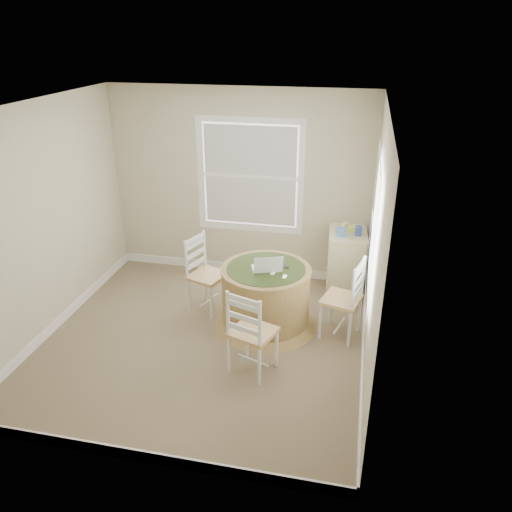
% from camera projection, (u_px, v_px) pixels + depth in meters
% --- Properties ---
extents(room, '(3.64, 3.64, 2.64)m').
position_uv_depth(room, '(218.00, 231.00, 5.30)').
color(room, '#7F7150').
rests_on(room, ground).
extents(round_table, '(1.23, 1.23, 0.75)m').
position_uv_depth(round_table, '(266.00, 294.00, 5.87)').
color(round_table, olive).
rests_on(round_table, ground).
extents(chair_left, '(0.52, 0.53, 0.95)m').
position_uv_depth(chair_left, '(208.00, 276.00, 6.17)').
color(chair_left, white).
rests_on(chair_left, ground).
extents(chair_near, '(0.53, 0.52, 0.95)m').
position_uv_depth(chair_near, '(253.00, 332.00, 5.04)').
color(chair_near, white).
rests_on(chair_near, ground).
extents(chair_right, '(0.50, 0.51, 0.95)m').
position_uv_depth(chair_right, '(341.00, 299.00, 5.64)').
color(chair_right, white).
rests_on(chair_right, ground).
extents(laptop, '(0.40, 0.38, 0.23)m').
position_uv_depth(laptop, '(267.00, 268.00, 5.68)').
color(laptop, white).
rests_on(laptop, round_table).
extents(mouse, '(0.07, 0.10, 0.03)m').
position_uv_depth(mouse, '(272.00, 273.00, 5.61)').
color(mouse, white).
rests_on(mouse, round_table).
extents(phone, '(0.05, 0.09, 0.02)m').
position_uv_depth(phone, '(285.00, 277.00, 5.53)').
color(phone, '#B7BABF').
rests_on(phone, round_table).
extents(keys, '(0.06, 0.05, 0.02)m').
position_uv_depth(keys, '(286.00, 268.00, 5.73)').
color(keys, black).
rests_on(keys, round_table).
extents(corner_chest, '(0.55, 0.69, 0.87)m').
position_uv_depth(corner_chest, '(345.00, 263.00, 6.59)').
color(corner_chest, beige).
rests_on(corner_chest, ground).
extents(tissue_box, '(0.13, 0.13, 0.10)m').
position_uv_depth(tissue_box, '(340.00, 232.00, 6.27)').
color(tissue_box, '#538ABF').
rests_on(tissue_box, corner_chest).
extents(box_yellow, '(0.16, 0.11, 0.06)m').
position_uv_depth(box_yellow, '(354.00, 229.00, 6.42)').
color(box_yellow, '#DFE350').
rests_on(box_yellow, corner_chest).
extents(box_blue, '(0.09, 0.09, 0.12)m').
position_uv_depth(box_blue, '(360.00, 231.00, 6.28)').
color(box_blue, '#34479E').
rests_on(box_blue, corner_chest).
extents(cup_cream, '(0.07, 0.07, 0.09)m').
position_uv_depth(cup_cream, '(344.00, 225.00, 6.51)').
color(cup_cream, beige).
rests_on(cup_cream, corner_chest).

